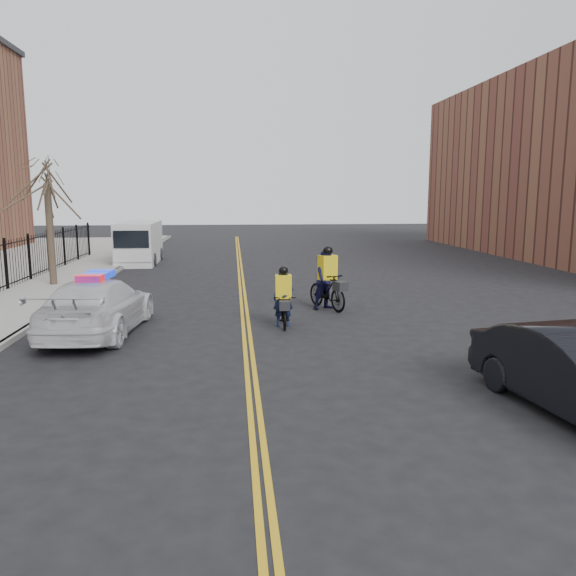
{
  "coord_description": "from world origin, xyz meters",
  "views": [
    {
      "loc": [
        -0.32,
        -13.26,
        3.68
      ],
      "look_at": [
        1.08,
        1.13,
        1.3
      ],
      "focal_mm": 35.0,
      "sensor_mm": 36.0,
      "label": 1
    }
  ],
  "objects_px": {
    "cargo_van": "(139,243)",
    "cyclist_near": "(283,305)",
    "police_cruiser": "(98,306)",
    "cyclist_far": "(328,284)"
  },
  "relations": [
    {
      "from": "cargo_van",
      "to": "police_cruiser",
      "type": "bearing_deg",
      "value": -85.48
    },
    {
      "from": "police_cruiser",
      "to": "cyclist_far",
      "type": "bearing_deg",
      "value": -153.83
    },
    {
      "from": "cargo_van",
      "to": "cyclist_far",
      "type": "bearing_deg",
      "value": -59.77
    },
    {
      "from": "cargo_van",
      "to": "cyclist_near",
      "type": "bearing_deg",
      "value": -68.37
    },
    {
      "from": "police_cruiser",
      "to": "cyclist_near",
      "type": "relative_size",
      "value": 2.98
    },
    {
      "from": "cargo_van",
      "to": "cyclist_far",
      "type": "distance_m",
      "value": 15.92
    },
    {
      "from": "cargo_van",
      "to": "cyclist_far",
      "type": "height_order",
      "value": "cargo_van"
    },
    {
      "from": "cargo_van",
      "to": "cyclist_near",
      "type": "height_order",
      "value": "cargo_van"
    },
    {
      "from": "cyclist_far",
      "to": "cargo_van",
      "type": "bearing_deg",
      "value": 96.96
    },
    {
      "from": "cyclist_near",
      "to": "cyclist_far",
      "type": "xyz_separation_m",
      "value": [
        1.65,
        2.25,
        0.22
      ]
    }
  ]
}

